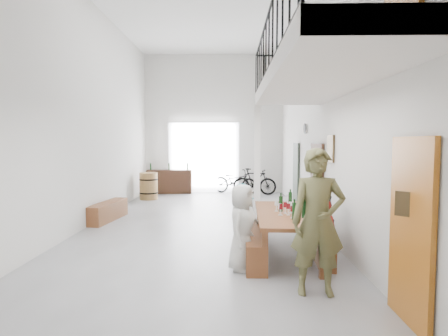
{
  "coord_description": "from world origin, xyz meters",
  "views": [
    {
      "loc": [
        0.71,
        -9.02,
        2.04
      ],
      "look_at": [
        0.54,
        -0.5,
        1.44
      ],
      "focal_mm": 30.0,
      "sensor_mm": 36.0,
      "label": 1
    }
  ],
  "objects_px": {
    "bench_inner": "(254,244)",
    "serving_counter": "(169,182)",
    "side_bench": "(108,211)",
    "oak_barrel": "(149,186)",
    "bicycle_near": "(235,181)",
    "host_standing": "(318,222)",
    "tasting_table": "(286,217)"
  },
  "relations": [
    {
      "from": "bench_inner",
      "to": "serving_counter",
      "type": "height_order",
      "value": "serving_counter"
    },
    {
      "from": "side_bench",
      "to": "serving_counter",
      "type": "xyz_separation_m",
      "value": [
        0.75,
        5.15,
        0.22
      ]
    },
    {
      "from": "oak_barrel",
      "to": "bicycle_near",
      "type": "height_order",
      "value": "bicycle_near"
    },
    {
      "from": "serving_counter",
      "to": "bicycle_near",
      "type": "relative_size",
      "value": 0.92
    },
    {
      "from": "serving_counter",
      "to": "host_standing",
      "type": "bearing_deg",
      "value": -72.3
    },
    {
      "from": "oak_barrel",
      "to": "host_standing",
      "type": "xyz_separation_m",
      "value": [
        4.08,
        -8.17,
        0.51
      ]
    },
    {
      "from": "tasting_table",
      "to": "oak_barrel",
      "type": "bearing_deg",
      "value": 122.86
    },
    {
      "from": "bench_inner",
      "to": "serving_counter",
      "type": "xyz_separation_m",
      "value": [
        -2.85,
        8.19,
        0.23
      ]
    },
    {
      "from": "bench_inner",
      "to": "bicycle_near",
      "type": "xyz_separation_m",
      "value": [
        -0.25,
        8.09,
        0.26
      ]
    },
    {
      "from": "host_standing",
      "to": "bicycle_near",
      "type": "relative_size",
      "value": 1.03
    },
    {
      "from": "bench_inner",
      "to": "host_standing",
      "type": "distance_m",
      "value": 1.89
    },
    {
      "from": "tasting_table",
      "to": "host_standing",
      "type": "relative_size",
      "value": 1.29
    },
    {
      "from": "tasting_table",
      "to": "bench_inner",
      "type": "height_order",
      "value": "tasting_table"
    },
    {
      "from": "side_bench",
      "to": "host_standing",
      "type": "xyz_separation_m",
      "value": [
        4.36,
        -4.6,
        0.74
      ]
    },
    {
      "from": "tasting_table",
      "to": "serving_counter",
      "type": "bearing_deg",
      "value": 114.93
    },
    {
      "from": "side_bench",
      "to": "host_standing",
      "type": "distance_m",
      "value": 6.38
    },
    {
      "from": "serving_counter",
      "to": "bench_inner",
      "type": "bearing_deg",
      "value": -73.4
    },
    {
      "from": "tasting_table",
      "to": "host_standing",
      "type": "bearing_deg",
      "value": -81.67
    },
    {
      "from": "tasting_table",
      "to": "bench_inner",
      "type": "distance_m",
      "value": 0.75
    },
    {
      "from": "bench_inner",
      "to": "bicycle_near",
      "type": "relative_size",
      "value": 1.08
    },
    {
      "from": "host_standing",
      "to": "bicycle_near",
      "type": "height_order",
      "value": "host_standing"
    },
    {
      "from": "oak_barrel",
      "to": "serving_counter",
      "type": "xyz_separation_m",
      "value": [
        0.47,
        1.58,
        -0.01
      ]
    },
    {
      "from": "side_bench",
      "to": "host_standing",
      "type": "height_order",
      "value": "host_standing"
    },
    {
      "from": "serving_counter",
      "to": "bicycle_near",
      "type": "bearing_deg",
      "value": -4.84
    },
    {
      "from": "serving_counter",
      "to": "oak_barrel",
      "type": "bearing_deg",
      "value": -109.22
    },
    {
      "from": "oak_barrel",
      "to": "serving_counter",
      "type": "relative_size",
      "value": 0.54
    },
    {
      "from": "tasting_table",
      "to": "bicycle_near",
      "type": "bearing_deg",
      "value": 97.93
    },
    {
      "from": "serving_counter",
      "to": "host_standing",
      "type": "xyz_separation_m",
      "value": [
        3.61,
        -9.75,
        0.52
      ]
    },
    {
      "from": "side_bench",
      "to": "oak_barrel",
      "type": "xyz_separation_m",
      "value": [
        0.28,
        3.57,
        0.24
      ]
    },
    {
      "from": "oak_barrel",
      "to": "host_standing",
      "type": "bearing_deg",
      "value": -63.46
    },
    {
      "from": "bench_inner",
      "to": "bicycle_near",
      "type": "distance_m",
      "value": 8.1
    },
    {
      "from": "side_bench",
      "to": "bicycle_near",
      "type": "height_order",
      "value": "bicycle_near"
    }
  ]
}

